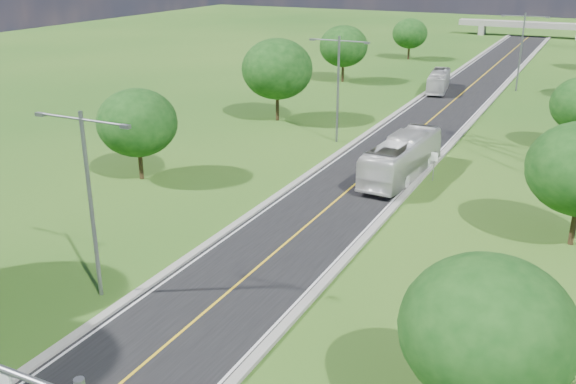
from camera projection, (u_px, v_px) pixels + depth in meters
name	position (u px, v px, depth m)	size (l,w,h in m)	color
ground	(437.00, 115.00, 72.02)	(260.00, 260.00, 0.00)	#1B4914
road	(449.00, 104.00, 77.04)	(8.00, 150.00, 0.06)	black
curb_left	(415.00, 100.00, 78.79)	(0.50, 150.00, 0.22)	gray
curb_right	(485.00, 107.00, 75.25)	(0.50, 150.00, 0.22)	gray
speed_limit_sign	(434.00, 162.00, 50.82)	(0.55, 0.09, 2.40)	slate
overpass	(530.00, 26.00, 138.30)	(30.00, 3.00, 3.20)	gray
streetlight_near_left	(89.00, 190.00, 32.17)	(5.90, 0.25, 10.00)	slate
streetlight_mid_left	(338.00, 80.00, 59.85)	(5.90, 0.25, 10.00)	slate
streetlight_far_right	(521.00, 45.00, 82.54)	(5.90, 0.25, 10.00)	slate
tree_lb	(137.00, 123.00, 50.21)	(6.30, 6.30, 7.33)	black
tree_lc	(277.00, 69.00, 67.93)	(7.56, 7.56, 8.79)	black
tree_ld	(344.00, 46.00, 89.12)	(6.72, 6.72, 7.82)	black
tree_le	(410.00, 33.00, 108.43)	(5.88, 5.88, 6.84)	black
tree_ra	(487.00, 330.00, 22.61)	(6.30, 6.30, 7.33)	black
bus_outbound	(402.00, 157.00, 51.38)	(2.81, 12.03, 3.35)	silver
bus_inbound	(439.00, 81.00, 84.02)	(2.20, 9.38, 2.61)	silver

